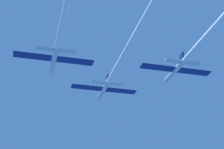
{
  "coord_description": "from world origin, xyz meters",
  "views": [
    {
      "loc": [
        -17.46,
        -79.78,
        -35.8
      ],
      "look_at": [
        0.28,
        -9.31,
        0.11
      ],
      "focal_mm": 58.72,
      "sensor_mm": 36.0,
      "label": 1
    }
  ],
  "objects": [
    {
      "name": "jet_left_wing",
      "position": [
        -13.02,
        -31.12,
        -0.47
      ],
      "size": [
        15.96,
        56.39,
        2.64
      ],
      "color": "silver"
    },
    {
      "name": "jet_right_wing",
      "position": [
        13.36,
        -31.11,
        0.45
      ],
      "size": [
        15.96,
        56.91,
        2.64
      ],
      "color": "silver"
    },
    {
      "name": "jet_lead",
      "position": [
        0.5,
        -18.18,
        0.43
      ],
      "size": [
        15.96,
        59.22,
        2.64
      ],
      "color": "silver"
    }
  ]
}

